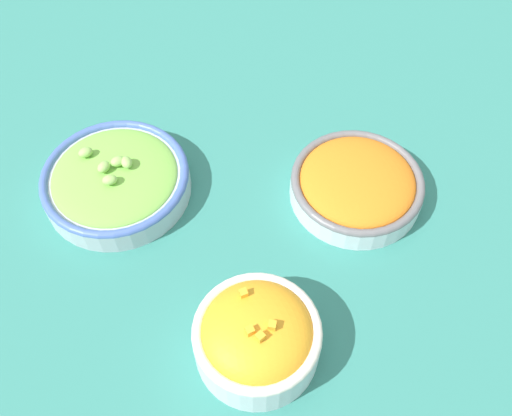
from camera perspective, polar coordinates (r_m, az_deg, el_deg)
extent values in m
plane|color=#337F75|center=(0.77, 0.00, -1.27)|extent=(3.00, 3.00, 0.00)
cylinder|color=#B2C1CC|center=(0.81, -13.73, 2.42)|extent=(0.20, 0.20, 0.03)
torus|color=#4766B7|center=(0.80, -13.96, 3.14)|extent=(0.20, 0.20, 0.01)
ellipsoid|color=#7ABC4C|center=(0.80, -13.96, 3.14)|extent=(0.17, 0.17, 0.02)
ellipsoid|color=#99D166|center=(0.81, -16.68, 5.35)|extent=(0.02, 0.02, 0.01)
ellipsoid|color=#99D166|center=(0.79, -13.66, 4.56)|extent=(0.02, 0.02, 0.01)
ellipsoid|color=#99D166|center=(0.77, -14.42, 2.74)|extent=(0.02, 0.02, 0.01)
ellipsoid|color=#99D166|center=(0.79, -12.82, 4.47)|extent=(0.02, 0.02, 0.01)
ellipsoid|color=#99D166|center=(0.79, -14.98, 3.99)|extent=(0.02, 0.02, 0.01)
cylinder|color=silver|center=(0.80, 9.96, 1.98)|extent=(0.18, 0.18, 0.03)
torus|color=slate|center=(0.79, 10.13, 2.68)|extent=(0.18, 0.18, 0.01)
ellipsoid|color=orange|center=(0.79, 10.13, 2.68)|extent=(0.16, 0.16, 0.04)
cylinder|color=silver|center=(0.66, 0.10, -13.14)|extent=(0.14, 0.14, 0.05)
torus|color=silver|center=(0.64, 0.11, -12.22)|extent=(0.14, 0.14, 0.01)
ellipsoid|color=orange|center=(0.64, 0.11, -12.22)|extent=(0.12, 0.12, 0.05)
cube|color=#F4A828|center=(0.61, 0.43, -12.72)|extent=(0.01, 0.01, 0.01)
cube|color=#F4A828|center=(0.61, 1.63, -11.64)|extent=(0.01, 0.01, 0.01)
cube|color=#F4A828|center=(0.63, -1.27, -8.51)|extent=(0.01, 0.01, 0.01)
cube|color=#F4A828|center=(0.61, -0.61, -12.14)|extent=(0.01, 0.01, 0.01)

